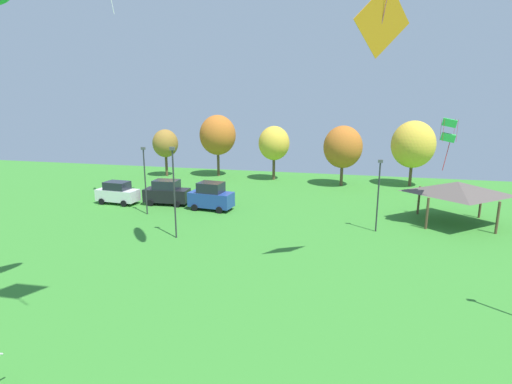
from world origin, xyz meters
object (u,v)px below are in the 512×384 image
at_px(light_post_0, 378,191).
at_px(parked_car_third_from_left, 211,196).
at_px(kite_flying_5, 449,130).
at_px(parked_car_second_from_left, 167,193).
at_px(light_post_1, 145,177).
at_px(treeline_tree_2, 274,143).
at_px(treeline_tree_4, 413,144).
at_px(kite_flying_6, 382,21).
at_px(parked_car_leftmost, 118,193).
at_px(treeline_tree_1, 218,135).
at_px(light_post_3, 174,188).
at_px(treeline_tree_0, 165,144).
at_px(treeline_tree_3, 343,147).
at_px(park_pavilion, 457,188).

bearing_deg(light_post_0, parked_car_third_from_left, 168.58).
xyz_separation_m(kite_flying_5, parked_car_second_from_left, (-24.88, 2.23, -6.76)).
bearing_deg(kite_flying_5, light_post_1, -176.76).
height_order(treeline_tree_2, treeline_tree_4, treeline_tree_4).
bearing_deg(kite_flying_6, parked_car_leftmost, 152.04).
relative_size(treeline_tree_1, treeline_tree_2, 1.19).
distance_m(light_post_0, light_post_3, 15.72).
xyz_separation_m(parked_car_third_from_left, light_post_3, (0.14, -8.19, 2.58)).
relative_size(treeline_tree_0, treeline_tree_3, 0.88).
bearing_deg(parked_car_third_from_left, treeline_tree_3, 56.70).
relative_size(parked_car_leftmost, treeline_tree_4, 0.55).
relative_size(park_pavilion, treeline_tree_1, 0.80).
xyz_separation_m(park_pavilion, light_post_0, (-6.55, -3.85, 0.20)).
bearing_deg(light_post_1, treeline_tree_0, 110.65).
bearing_deg(treeline_tree_0, treeline_tree_4, 1.84).
bearing_deg(treeline_tree_0, light_post_1, -69.35).
relative_size(light_post_0, treeline_tree_3, 0.79).
xyz_separation_m(light_post_0, light_post_3, (-14.83, -5.16, 0.59)).
distance_m(kite_flying_5, parked_car_third_from_left, 21.05).
height_order(parked_car_second_from_left, parked_car_third_from_left, parked_car_third_from_left).
xyz_separation_m(parked_car_leftmost, treeline_tree_4, (29.77, 16.09, 3.92)).
distance_m(parked_car_second_from_left, treeline_tree_4, 29.35).
xyz_separation_m(kite_flying_5, treeline_tree_3, (-8.22, 15.59, -3.26)).
bearing_deg(light_post_1, parked_car_leftmost, 149.58).
bearing_deg(treeline_tree_4, parked_car_leftmost, -151.61).
height_order(parked_car_third_from_left, park_pavilion, park_pavilion).
bearing_deg(parked_car_leftmost, kite_flying_6, -23.96).
bearing_deg(treeline_tree_1, kite_flying_5, -36.09).
relative_size(light_post_1, treeline_tree_1, 0.74).
bearing_deg(parked_car_second_from_left, parked_car_leftmost, -173.54).
distance_m(parked_car_second_from_left, light_post_0, 20.41).
xyz_separation_m(kite_flying_5, treeline_tree_2, (-16.98, 17.30, -3.20)).
relative_size(light_post_0, treeline_tree_2, 0.83).
height_order(light_post_1, light_post_3, light_post_3).
distance_m(parked_car_leftmost, treeline_tree_3, 26.14).
height_order(parked_car_second_from_left, treeline_tree_2, treeline_tree_2).
xyz_separation_m(kite_flying_5, light_post_3, (-19.77, -6.74, -4.11)).
bearing_deg(light_post_0, park_pavilion, 30.42).
relative_size(light_post_0, treeline_tree_0, 0.91).
distance_m(light_post_0, treeline_tree_3, 17.55).
height_order(parked_car_leftmost, treeline_tree_4, treeline_tree_4).
relative_size(park_pavilion, treeline_tree_0, 1.04).
bearing_deg(light_post_3, parked_car_third_from_left, 91.00).
bearing_deg(park_pavilion, parked_car_second_from_left, -179.92).
height_order(kite_flying_6, parked_car_third_from_left, kite_flying_6).
height_order(treeline_tree_0, treeline_tree_2, treeline_tree_2).
bearing_deg(kite_flying_5, treeline_tree_2, 134.47).
bearing_deg(light_post_1, treeline_tree_1, 89.44).
bearing_deg(parked_car_second_from_left, light_post_3, -63.80).
xyz_separation_m(kite_flying_6, treeline_tree_4, (5.89, 28.76, -8.98)).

